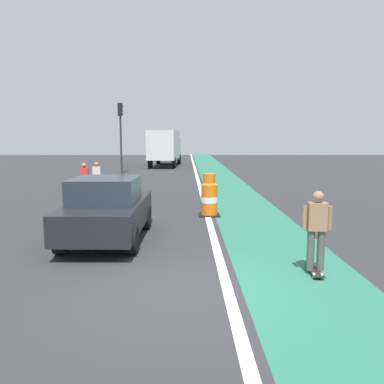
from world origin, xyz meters
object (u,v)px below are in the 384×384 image
delivery_truck_down_block (165,146)px  pedestrian_crossing (97,179)px  traffic_light_corner (121,126)px  pedestrian_waiting (85,180)px  traffic_barrel_front (209,201)px  skateboarder_on_lane (317,230)px  parked_sedan_nearest (107,210)px  traffic_barrel_mid (209,186)px

delivery_truck_down_block → pedestrian_crossing: 18.64m
delivery_truck_down_block → traffic_light_corner: 7.75m
pedestrian_crossing → pedestrian_waiting: size_ratio=1.00×
traffic_barrel_front → skateboarder_on_lane: bearing=-73.0°
skateboarder_on_lane → delivery_truck_down_block: 28.73m
delivery_truck_down_block → pedestrian_crossing: size_ratio=4.81×
skateboarder_on_lane → traffic_light_corner: 22.72m
parked_sedan_nearest → traffic_barrel_mid: size_ratio=3.80×
skateboarder_on_lane → traffic_barrel_front: (-1.78, 5.86, -0.38)m
parked_sedan_nearest → pedestrian_crossing: size_ratio=2.57×
skateboarder_on_lane → traffic_barrel_front: skateboarder_on_lane is taller
traffic_barrel_front → traffic_barrel_mid: 3.98m
skateboarder_on_lane → parked_sedan_nearest: 5.35m
skateboarder_on_lane → traffic_barrel_mid: skateboarder_on_lane is taller
traffic_light_corner → parked_sedan_nearest: bearing=-81.9°
delivery_truck_down_block → traffic_light_corner: (-2.84, -7.02, 1.65)m
parked_sedan_nearest → traffic_barrel_front: bearing=48.4°
traffic_barrel_front → traffic_barrel_mid: bearing=86.8°
traffic_barrel_front → delivery_truck_down_block: 22.71m
traffic_barrel_mid → pedestrian_waiting: bearing=-174.2°
traffic_barrel_mid → traffic_light_corner: bearing=116.6°
pedestrian_crossing → pedestrian_waiting: (-0.40, -0.59, 0.00)m
pedestrian_waiting → traffic_barrel_front: bearing=-33.4°
parked_sedan_nearest → delivery_truck_down_block: bearing=89.6°
traffic_barrel_mid → pedestrian_waiting: size_ratio=0.68×
traffic_barrel_mid → pedestrian_crossing: (-5.01, 0.04, 0.33)m
parked_sedan_nearest → traffic_barrel_front: (2.88, 3.25, -0.30)m
traffic_barrel_front → pedestrian_waiting: (-5.18, 3.42, 0.33)m
traffic_barrel_front → pedestrian_waiting: pedestrian_waiting is taller
traffic_barrel_front → pedestrian_waiting: 6.22m
traffic_light_corner → traffic_barrel_front: bearing=-70.3°
traffic_barrel_front → traffic_light_corner: bearing=109.7°
parked_sedan_nearest → delivery_truck_down_block: delivery_truck_down_block is taller
delivery_truck_down_block → traffic_barrel_mid: bearing=-81.0°
pedestrian_crossing → delivery_truck_down_block: bearing=83.6°
traffic_barrel_front → traffic_barrel_mid: (0.22, 3.97, 0.00)m
traffic_light_corner → pedestrian_crossing: traffic_light_corner is taller
parked_sedan_nearest → pedestrian_waiting: parked_sedan_nearest is taller
traffic_barrel_front → traffic_light_corner: size_ratio=0.21×
traffic_barrel_mid → pedestrian_crossing: pedestrian_crossing is taller
parked_sedan_nearest → traffic_barrel_mid: 7.86m
pedestrian_waiting → skateboarder_on_lane: bearing=-53.1°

